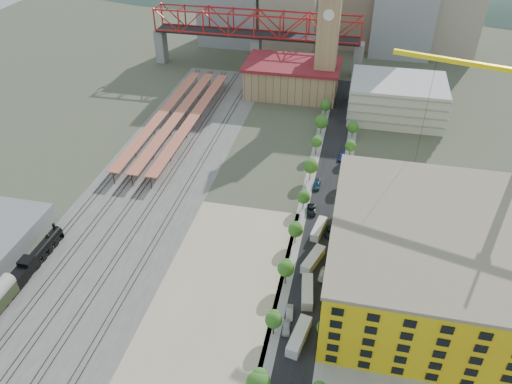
% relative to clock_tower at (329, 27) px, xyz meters
% --- Properties ---
extents(ground, '(400.00, 400.00, 0.00)m').
position_rel_clock_tower_xyz_m(ground, '(-8.00, -79.99, -28.70)').
color(ground, '#474C38').
rests_on(ground, ground).
extents(ballast_strip, '(36.00, 165.00, 0.06)m').
position_rel_clock_tower_xyz_m(ballast_strip, '(-44.00, -62.49, -28.67)').
color(ballast_strip, '#605E59').
rests_on(ballast_strip, ground).
extents(dirt_lot, '(28.00, 67.00, 0.06)m').
position_rel_clock_tower_xyz_m(dirt_lot, '(-12.00, -111.49, -28.67)').
color(dirt_lot, tan).
rests_on(dirt_lot, ground).
extents(street_asphalt, '(12.00, 170.00, 0.06)m').
position_rel_clock_tower_xyz_m(street_asphalt, '(8.00, -64.99, -28.67)').
color(street_asphalt, black).
rests_on(street_asphalt, ground).
extents(sidewalk_west, '(3.00, 170.00, 0.04)m').
position_rel_clock_tower_xyz_m(sidewalk_west, '(2.50, -64.99, -28.68)').
color(sidewalk_west, gray).
rests_on(sidewalk_west, ground).
extents(sidewalk_east, '(3.00, 170.00, 0.04)m').
position_rel_clock_tower_xyz_m(sidewalk_east, '(13.50, -64.99, -28.68)').
color(sidewalk_east, gray).
rests_on(sidewalk_east, ground).
extents(construction_pad, '(50.00, 90.00, 0.06)m').
position_rel_clock_tower_xyz_m(construction_pad, '(37.00, -99.99, -28.67)').
color(construction_pad, gray).
rests_on(construction_pad, ground).
extents(rail_tracks, '(26.56, 160.00, 0.18)m').
position_rel_clock_tower_xyz_m(rail_tracks, '(-45.80, -62.49, -28.55)').
color(rail_tracks, '#382B23').
rests_on(rail_tracks, ground).
extents(platform_canopies, '(16.00, 80.00, 4.12)m').
position_rel_clock_tower_xyz_m(platform_canopies, '(-49.00, -34.99, -24.70)').
color(platform_canopies, '#CD6B4E').
rests_on(platform_canopies, ground).
extents(station_hall, '(38.00, 24.00, 13.10)m').
position_rel_clock_tower_xyz_m(station_hall, '(-13.00, 2.01, -22.03)').
color(station_hall, tan).
rests_on(station_hall, ground).
extents(clock_tower, '(12.00, 12.00, 52.00)m').
position_rel_clock_tower_xyz_m(clock_tower, '(0.00, 0.00, 0.00)').
color(clock_tower, tan).
rests_on(clock_tower, ground).
extents(parking_garage, '(34.00, 26.00, 14.00)m').
position_rel_clock_tower_xyz_m(parking_garage, '(28.00, -9.99, -21.70)').
color(parking_garage, silver).
rests_on(parking_garage, ground).
extents(truss_bridge, '(94.00, 9.60, 25.60)m').
position_rel_clock_tower_xyz_m(truss_bridge, '(-33.00, 25.01, -9.83)').
color(truss_bridge, gray).
rests_on(truss_bridge, ground).
extents(construction_building, '(44.60, 50.60, 18.80)m').
position_rel_clock_tower_xyz_m(construction_building, '(34.00, -99.99, -19.29)').
color(construction_building, '#FFF615').
rests_on(construction_building, ground).
extents(street_trees, '(15.40, 124.40, 8.00)m').
position_rel_clock_tower_xyz_m(street_trees, '(8.00, -74.99, -28.70)').
color(street_trees, '#245C1B').
rests_on(street_trees, ground).
extents(skyline, '(133.00, 46.00, 60.00)m').
position_rel_clock_tower_xyz_m(skyline, '(-0.53, 62.32, -5.89)').
color(skyline, '#9EA0A3').
rests_on(skyline, ground).
extents(distant_hills, '(647.00, 264.00, 227.00)m').
position_rel_clock_tower_xyz_m(distant_hills, '(37.28, 180.01, -108.23)').
color(distant_hills, '#4C6B59').
rests_on(distant_hills, ground).
extents(locomotive, '(3.03, 23.37, 5.84)m').
position_rel_clock_tower_xyz_m(locomotive, '(-58.00, -111.27, -26.52)').
color(locomotive, black).
rests_on(locomotive, ground).
extents(site_trailer_a, '(4.33, 10.09, 2.68)m').
position_rel_clock_tower_xyz_m(site_trailer_a, '(8.00, -120.56, -27.36)').
color(site_trailer_a, silver).
rests_on(site_trailer_a, ground).
extents(site_trailer_b, '(3.66, 9.68, 2.58)m').
position_rel_clock_tower_xyz_m(site_trailer_b, '(8.00, -107.72, -27.41)').
color(site_trailer_b, silver).
rests_on(site_trailer_b, ground).
extents(site_trailer_c, '(5.27, 9.67, 2.56)m').
position_rel_clock_tower_xyz_m(site_trailer_c, '(8.00, -96.85, -27.41)').
color(site_trailer_c, silver).
rests_on(site_trailer_c, ground).
extents(site_trailer_d, '(3.68, 8.91, 2.37)m').
position_rel_clock_tower_xyz_m(site_trailer_d, '(8.00, -84.65, -27.51)').
color(site_trailer_d, silver).
rests_on(site_trailer_d, ground).
extents(car_0, '(2.12, 4.40, 1.45)m').
position_rel_clock_tower_xyz_m(car_0, '(5.00, -118.40, -27.97)').
color(car_0, silver).
rests_on(car_0, ground).
extents(car_1, '(2.09, 4.59, 1.46)m').
position_rel_clock_tower_xyz_m(car_1, '(5.00, -114.17, -27.97)').
color(car_1, '#A6A8AC').
rests_on(car_1, ground).
extents(car_2, '(2.94, 5.52, 1.48)m').
position_rel_clock_tower_xyz_m(car_2, '(5.00, -76.21, -27.96)').
color(car_2, black).
rests_on(car_2, ground).
extents(car_3, '(2.23, 5.19, 1.49)m').
position_rel_clock_tower_xyz_m(car_3, '(5.00, -63.67, -27.95)').
color(car_3, navy).
rests_on(car_3, ground).
extents(car_5, '(2.36, 5.00, 1.58)m').
position_rel_clock_tower_xyz_m(car_5, '(11.00, -100.94, -27.90)').
color(car_5, '#9A999E').
rests_on(car_5, ground).
extents(car_6, '(2.66, 5.07, 1.36)m').
position_rel_clock_tower_xyz_m(car_6, '(11.00, -84.76, -28.02)').
color(car_6, black).
rests_on(car_6, ground).
extents(car_7, '(2.28, 5.15, 1.47)m').
position_rel_clock_tower_xyz_m(car_7, '(11.00, -45.85, -27.96)').
color(car_7, navy).
rests_on(car_7, ground).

